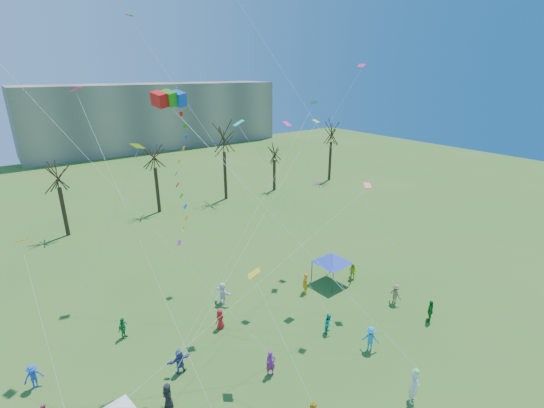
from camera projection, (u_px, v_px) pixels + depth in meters
distant_building at (157, 115)px, 92.67m from camera, size 60.00×14.00×15.00m
bare_tree_row at (142, 163)px, 46.98m from camera, size 69.67×9.13×10.95m
hero_kite_flyer at (414, 386)px, 21.39m from camera, size 0.94×0.81×2.18m
big_box_kite at (187, 181)px, 21.37m from camera, size 5.11×6.89×19.88m
canopy_tent_blue at (332, 258)px, 33.13m from camera, size 3.81×3.81×2.86m
festival_crowd at (242, 349)px, 24.60m from camera, size 26.29×14.14×1.86m
small_kites_aloft at (230, 141)px, 25.67m from camera, size 25.41×19.57×34.24m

